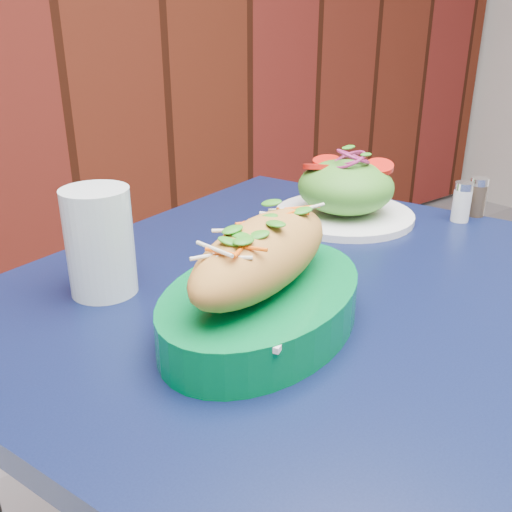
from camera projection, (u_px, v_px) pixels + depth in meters
cafe_table at (339, 353)px, 0.74m from camera, size 1.00×1.00×0.75m
banh_mi_basket at (263, 285)px, 0.61m from camera, size 0.34×0.28×0.13m
salad_plate at (345, 192)px, 0.94m from camera, size 0.23×0.23×0.11m
water_glass at (100, 242)px, 0.68m from camera, size 0.08×0.08×0.13m
salt_shaker at (462, 202)px, 0.94m from camera, size 0.03×0.03×0.07m
pepper_shaker at (477, 197)px, 0.96m from camera, size 0.03×0.03×0.07m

